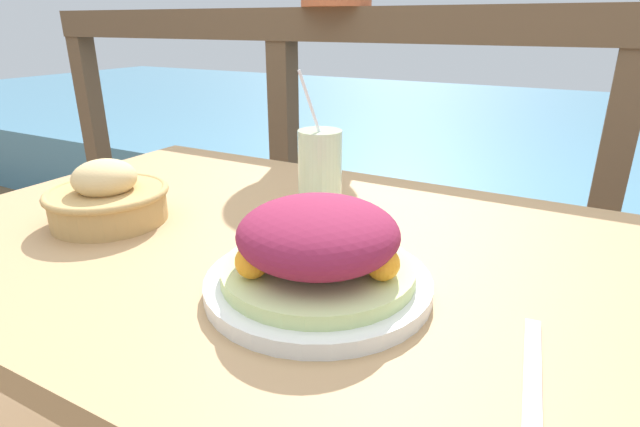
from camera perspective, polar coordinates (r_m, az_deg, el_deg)
patio_table at (r=0.82m, az=-4.46°, el=-9.26°), size 1.19×0.78×0.75m
railing_fence at (r=1.40m, az=11.87°, el=9.14°), size 2.80×0.08×1.10m
sea_backdrop at (r=3.93m, az=22.39°, el=6.89°), size 12.00×4.00×0.41m
salad_plate at (r=0.61m, az=-0.19°, el=-4.65°), size 0.28×0.28×0.12m
drink_glass at (r=0.83m, az=-0.01°, el=4.43°), size 0.07×0.07×0.25m
bread_basket at (r=0.90m, az=-23.10°, el=1.65°), size 0.20×0.20×0.11m
knife at (r=0.54m, az=23.10°, el=-16.18°), size 0.04×0.18×0.00m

